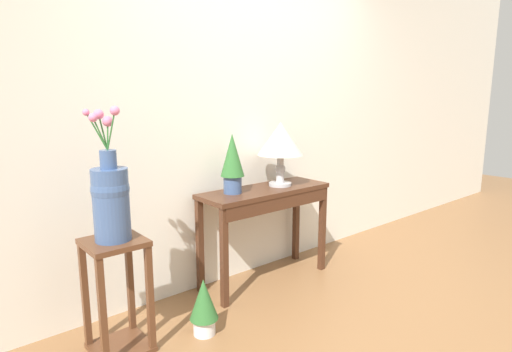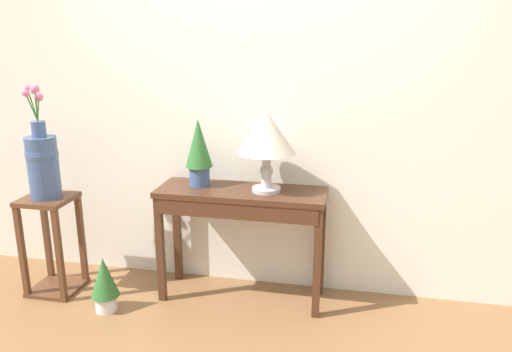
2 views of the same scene
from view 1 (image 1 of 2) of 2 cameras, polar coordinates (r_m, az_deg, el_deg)
ground_plane at (r=2.86m, az=19.54°, el=-20.48°), size 12.00×12.00×0.01m
back_wall_with_art at (r=3.43m, az=-0.94°, el=9.93°), size 9.00×0.10×2.80m
console_table at (r=3.26m, az=1.46°, el=-3.83°), size 1.07×0.37×0.75m
table_lamp at (r=3.30m, az=3.32°, el=4.72°), size 0.36×0.36×0.50m
potted_plant_on_console at (r=3.06m, az=-3.20°, el=2.04°), size 0.17×0.17×0.44m
pedestal_stand_left at (r=2.62m, az=-18.14°, el=-15.10°), size 0.31×0.31×0.67m
flower_vase_tall at (r=2.42m, az=-18.97°, el=-2.54°), size 0.21×0.21×0.73m
potted_plant_floor at (r=2.72m, az=-7.03°, el=-16.78°), size 0.18×0.18×0.36m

